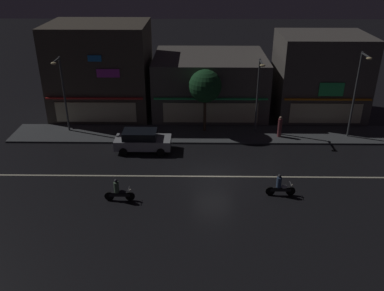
{
  "coord_description": "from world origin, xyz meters",
  "views": [
    {
      "loc": [
        -1.15,
        -24.39,
        14.21
      ],
      "look_at": [
        -1.53,
        3.07,
        0.89
      ],
      "focal_mm": 38.06,
      "sensor_mm": 36.0,
      "label": 1
    }
  ],
  "objects": [
    {
      "name": "ground_plane",
      "position": [
        0.0,
        0.0,
        0.0
      ],
      "size": [
        140.0,
        140.0,
        0.0
      ],
      "primitive_type": "plane",
      "color": "black"
    },
    {
      "name": "lane_divider_stripe",
      "position": [
        0.0,
        0.0,
        0.01
      ],
      "size": [
        31.76,
        0.16,
        0.01
      ],
      "primitive_type": "cube",
      "color": "beige",
      "rests_on": "ground"
    },
    {
      "name": "sidewalk_far",
      "position": [
        0.0,
        6.98,
        0.07
      ],
      "size": [
        33.43,
        3.62,
        0.14
      ],
      "primitive_type": "cube",
      "color": "#424447",
      "rests_on": "ground"
    },
    {
      "name": "storefront_left_block",
      "position": [
        -0.0,
        13.04,
        2.65
      ],
      "size": [
        10.32,
        8.65,
        5.32
      ],
      "color": "#56514C",
      "rests_on": "ground"
    },
    {
      "name": "storefront_center_block",
      "position": [
        -10.03,
        12.17,
        4.17
      ],
      "size": [
        8.83,
        6.91,
        8.36
      ],
      "color": "#4C443A",
      "rests_on": "ground"
    },
    {
      "name": "storefront_right_block",
      "position": [
        10.03,
        11.99,
        3.73
      ],
      "size": [
        7.83,
        6.56,
        7.47
      ],
      "color": "#56514C",
      "rests_on": "ground"
    },
    {
      "name": "streetlamp_west",
      "position": [
        -12.14,
        7.27,
        3.94
      ],
      "size": [
        0.44,
        1.64,
        6.36
      ],
      "color": "#47494C",
      "rests_on": "sidewalk_far"
    },
    {
      "name": "streetlamp_mid",
      "position": [
        3.82,
        7.44,
        3.86
      ],
      "size": [
        0.44,
        1.64,
        6.2
      ],
      "color": "#47494C",
      "rests_on": "sidewalk_far"
    },
    {
      "name": "streetlamp_east",
      "position": [
        11.38,
        6.42,
        4.29
      ],
      "size": [
        0.44,
        1.64,
        7.02
      ],
      "color": "#47494C",
      "rests_on": "sidewalk_far"
    },
    {
      "name": "pedestrian_on_sidewalk",
      "position": [
        5.66,
        6.46,
        0.97
      ],
      "size": [
        0.33,
        0.33,
        1.78
      ],
      "rotation": [
        0.0,
        0.0,
        1.8
      ],
      "color": "brown",
      "rests_on": "sidewalk_far"
    },
    {
      "name": "street_tree",
      "position": [
        -0.51,
        7.64,
        4.06
      ],
      "size": [
        2.71,
        2.71,
        5.3
      ],
      "color": "#473323",
      "rests_on": "sidewalk_far"
    },
    {
      "name": "parked_car_near_kerb",
      "position": [
        -5.39,
        3.96,
        0.87
      ],
      "size": [
        4.3,
        1.98,
        1.67
      ],
      "rotation": [
        0.0,
        0.0,
        3.14
      ],
      "color": "#9EA0A5",
      "rests_on": "ground"
    },
    {
      "name": "motorcycle_lead",
      "position": [
        -6.01,
        -3.03,
        0.63
      ],
      "size": [
        1.9,
        0.6,
        1.52
      ],
      "rotation": [
        0.0,
        0.0,
        3.03
      ],
      "color": "black",
      "rests_on": "ground"
    },
    {
      "name": "motorcycle_following",
      "position": [
        4.13,
        -2.29,
        0.63
      ],
      "size": [
        1.9,
        0.6,
        1.52
      ],
      "rotation": [
        0.0,
        0.0,
        3.29
      ],
      "color": "black",
      "rests_on": "ground"
    },
    {
      "name": "traffic_cone",
      "position": [
        -4.32,
        4.49,
        0.28
      ],
      "size": [
        0.36,
        0.36,
        0.55
      ],
      "primitive_type": "cone",
      "color": "orange",
      "rests_on": "ground"
    }
  ]
}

